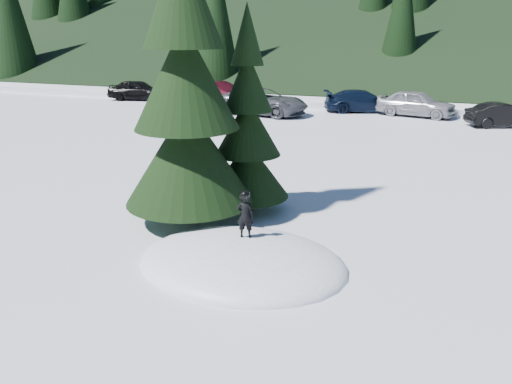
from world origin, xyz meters
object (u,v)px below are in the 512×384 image
at_px(spruce_tall, 186,91).
at_px(car_5, 504,115).
at_px(car_1, 220,93).
at_px(car_2, 262,102).
at_px(car_0, 138,90).
at_px(spruce_short, 248,134).
at_px(car_3, 362,101).
at_px(child_skier, 245,216).
at_px(car_4, 416,103).

xyz_separation_m(spruce_tall, car_5, (8.35, 17.88, -2.71)).
height_order(car_1, car_2, car_2).
height_order(car_0, car_2, car_2).
bearing_deg(spruce_short, car_0, 131.28).
height_order(car_0, car_3, car_0).
height_order(child_skier, car_4, car_4).
distance_m(child_skier, car_0, 27.60).
relative_size(child_skier, car_0, 0.23).
height_order(car_1, car_3, car_1).
height_order(child_skier, car_3, child_skier).
xyz_separation_m(child_skier, car_1, (-11.17, 21.91, -0.24)).
xyz_separation_m(car_1, car_3, (9.68, -0.14, -0.06)).
xyz_separation_m(car_0, car_4, (19.13, -0.21, 0.03)).
relative_size(car_0, car_2, 0.77).
bearing_deg(car_3, spruce_short, 159.70).
bearing_deg(car_2, spruce_tall, -156.84).
relative_size(car_1, car_4, 1.00).
bearing_deg(child_skier, spruce_tall, -49.22).
bearing_deg(car_3, car_1, 67.79).
xyz_separation_m(spruce_tall, car_4, (3.84, 19.74, -2.57)).
bearing_deg(car_4, car_3, 92.86).
distance_m(car_0, car_3, 15.94).
bearing_deg(spruce_tall, car_5, 64.96).
bearing_deg(car_4, child_skier, -171.62).
height_order(car_2, car_3, car_2).
distance_m(car_4, car_5, 4.88).
bearing_deg(car_5, car_2, 70.73).
xyz_separation_m(car_3, car_5, (7.71, -2.43, -0.05)).
bearing_deg(spruce_short, car_4, 81.18).
bearing_deg(child_skier, car_0, -65.65).
bearing_deg(child_skier, car_4, -109.39).
bearing_deg(car_1, spruce_short, -132.51).
distance_m(car_1, car_2, 5.55).
xyz_separation_m(car_2, car_4, (8.48, 2.68, -0.01)).
relative_size(car_1, car_2, 0.81).
relative_size(spruce_tall, car_3, 1.88).
relative_size(child_skier, car_3, 0.21).
relative_size(spruce_short, car_4, 1.22).
xyz_separation_m(spruce_tall, child_skier, (2.13, -1.46, -2.35)).
xyz_separation_m(spruce_short, car_4, (2.84, 18.34, -1.35)).
xyz_separation_m(spruce_short, car_5, (7.35, 16.48, -1.49)).
distance_m(car_2, car_3, 6.20).
height_order(car_2, car_5, car_2).
relative_size(spruce_tall, spruce_short, 1.60).
relative_size(car_0, car_3, 0.92).
bearing_deg(car_0, car_3, -101.14).
relative_size(car_4, car_5, 1.19).
distance_m(spruce_tall, car_4, 20.27).
height_order(spruce_tall, child_skier, spruce_tall).
xyz_separation_m(car_0, car_1, (6.25, 0.50, 0.01)).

